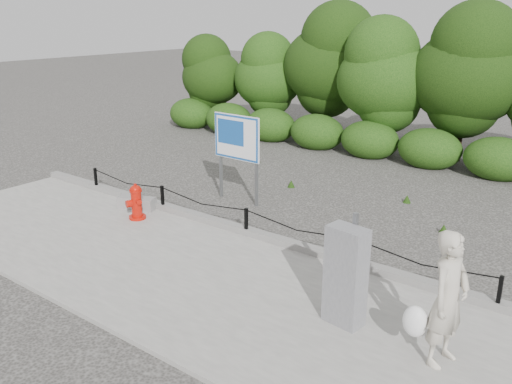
{
  "coord_description": "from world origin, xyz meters",
  "views": [
    {
      "loc": [
        6.5,
        -8.23,
        4.53
      ],
      "look_at": [
        0.1,
        0.2,
        1.0
      ],
      "focal_mm": 38.0,
      "sensor_mm": 36.0,
      "label": 1
    }
  ],
  "objects_px": {
    "fire_hydrant": "(136,202)",
    "utility_cabinet": "(346,276)",
    "concrete_block": "(137,203)",
    "pedestrian": "(446,301)",
    "advertising_sign": "(237,141)"
  },
  "relations": [
    {
      "from": "fire_hydrant",
      "to": "concrete_block",
      "type": "height_order",
      "value": "fire_hydrant"
    },
    {
      "from": "utility_cabinet",
      "to": "pedestrian",
      "type": "bearing_deg",
      "value": 5.13
    },
    {
      "from": "fire_hydrant",
      "to": "pedestrian",
      "type": "xyz_separation_m",
      "value": [
        7.29,
        -1.08,
        0.52
      ]
    },
    {
      "from": "utility_cabinet",
      "to": "advertising_sign",
      "type": "distance_m",
      "value": 6.01
    },
    {
      "from": "fire_hydrant",
      "to": "concrete_block",
      "type": "relative_size",
      "value": 0.92
    },
    {
      "from": "fire_hydrant",
      "to": "advertising_sign",
      "type": "relative_size",
      "value": 0.38
    },
    {
      "from": "pedestrian",
      "to": "fire_hydrant",
      "type": "bearing_deg",
      "value": 93.28
    },
    {
      "from": "fire_hydrant",
      "to": "utility_cabinet",
      "type": "xyz_separation_m",
      "value": [
        5.8,
        -1.01,
        0.38
      ]
    },
    {
      "from": "pedestrian",
      "to": "utility_cabinet",
      "type": "relative_size",
      "value": 1.1
    },
    {
      "from": "utility_cabinet",
      "to": "fire_hydrant",
      "type": "bearing_deg",
      "value": 177.98
    },
    {
      "from": "pedestrian",
      "to": "utility_cabinet",
      "type": "bearing_deg",
      "value": 98.99
    },
    {
      "from": "fire_hydrant",
      "to": "utility_cabinet",
      "type": "distance_m",
      "value": 5.9
    },
    {
      "from": "pedestrian",
      "to": "advertising_sign",
      "type": "height_order",
      "value": "advertising_sign"
    },
    {
      "from": "pedestrian",
      "to": "advertising_sign",
      "type": "distance_m",
      "value": 7.28
    },
    {
      "from": "concrete_block",
      "to": "utility_cabinet",
      "type": "relative_size",
      "value": 0.53
    }
  ]
}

